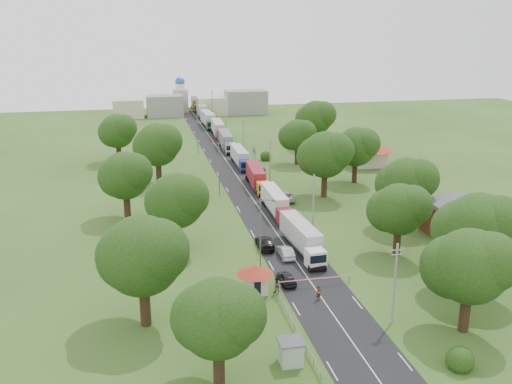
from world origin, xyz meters
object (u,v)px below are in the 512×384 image
object	(u,v)px
truck_0	(302,237)
car_lane_front	(286,278)
car_lane_mid	(286,252)
pedestrian_near	(319,294)
boom_barrier	(303,281)
guard_booth	(255,275)
info_sign	(254,153)

from	to	relation	value
truck_0	car_lane_front	size ratio (longest dim) A/B	3.46
car_lane_mid	pedestrian_near	xyz separation A→B (m)	(0.47, -12.82, 0.10)
boom_barrier	guard_booth	distance (m)	5.98
guard_booth	info_sign	world-z (taller)	info_sign
guard_booth	car_lane_front	world-z (taller)	guard_booth
info_sign	car_lane_front	xyz separation A→B (m)	(-8.20, -58.50, -2.31)
info_sign	car_lane_front	bearing A→B (deg)	-97.98
car_lane_front	pedestrian_near	distance (m)	5.58
boom_barrier	truck_0	xyz separation A→B (m)	(3.10, 10.88, 1.18)
car_lane_front	pedestrian_near	world-z (taller)	pedestrian_near
boom_barrier	car_lane_mid	distance (m)	9.33
info_sign	car_lane_front	size ratio (longest dim) A/B	1.01
boom_barrier	pedestrian_near	distance (m)	3.60
truck_0	car_lane_mid	world-z (taller)	truck_0
truck_0	car_lane_front	world-z (taller)	truck_0
car_lane_front	pedestrian_near	bearing A→B (deg)	113.40
truck_0	pedestrian_near	bearing A→B (deg)	-98.99
guard_booth	car_lane_mid	bearing A→B (deg)	56.36
info_sign	pedestrian_near	distance (m)	63.79
boom_barrier	info_sign	distance (m)	60.39
boom_barrier	pedestrian_near	bearing A→B (deg)	-76.69
car_lane_front	info_sign	bearing A→B (deg)	-100.88
truck_0	car_lane_mid	distance (m)	3.43
car_lane_front	car_lane_mid	bearing A→B (deg)	-107.25
car_lane_mid	guard_booth	bearing A→B (deg)	56.37
car_lane_mid	pedestrian_near	world-z (taller)	pedestrian_near
truck_0	car_lane_front	xyz separation A→B (m)	(-4.75, -9.38, -1.37)
car_lane_mid	info_sign	bearing A→B (deg)	-96.97
pedestrian_near	info_sign	bearing A→B (deg)	68.41
car_lane_front	pedestrian_near	size ratio (longest dim) A/B	2.43
guard_booth	pedestrian_near	world-z (taller)	guard_booth
boom_barrier	car_lane_mid	world-z (taller)	car_lane_mid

